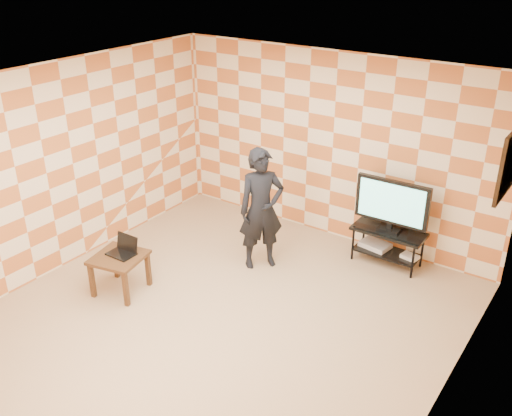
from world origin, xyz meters
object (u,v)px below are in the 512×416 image
Objects in this scene: tv at (392,203)px; side_table at (119,262)px; person at (261,209)px; tv_stand at (388,239)px.

side_table is (-2.46, -2.53, -0.48)m from tv.
side_table is 1.92m from person.
tv_stand is at bearing 88.97° from tv.
tv_stand is 1.39× the size of side_table.
person reaches higher than side_table.
person is at bearing -144.41° from tv.
tv_stand is 1.77m from person.
person is (-1.38, -0.99, 0.46)m from tv_stand.
side_table is at bearing -175.25° from person.
tv_stand is 0.53m from tv.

